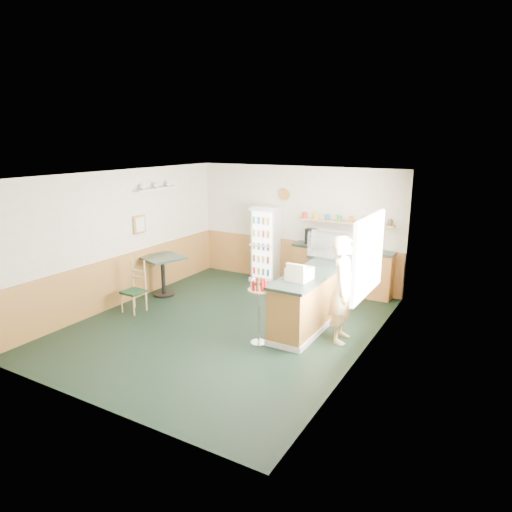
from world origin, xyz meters
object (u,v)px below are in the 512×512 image
Objects in this scene: drinks_fridge at (266,244)px; cafe_chair at (136,284)px; shopkeeper at (343,290)px; cafe_table at (163,268)px; cash_register at (300,274)px; condiment_stand at (259,301)px; display_case at (334,246)px.

cafe_chair is at bearing -112.57° from drinks_fridge.
cafe_table is (-4.10, 0.28, -0.29)m from shopkeeper.
cafe_chair is (-3.26, -0.48, -0.58)m from cash_register.
condiment_stand is at bearing 113.90° from shopkeeper.
cafe_table is (-3.40, -1.12, -0.67)m from display_case.
cafe_chair is at bearing 89.04° from shopkeeper.
shopkeeper reaches higher than cash_register.
shopkeeper is (2.72, -2.33, 0.01)m from drinks_fridge.
cash_register is at bearing -7.88° from cafe_table.
shopkeeper reaches higher than cafe_chair.
drinks_fridge is 1.62× the size of condiment_stand.
display_case is at bearing 94.57° from cash_register.
drinks_fridge reaches higher than cafe_chair.
display_case is 3.93m from cafe_chair.
cash_register reaches higher than cafe_chair.
display_case is 1.61m from shopkeeper.
shopkeeper is at bearing 19.53° from cash_register.
cafe_table is 0.97× the size of cafe_chair.
condiment_stand is 3.14m from cafe_table.
cafe_table is (-3.40, 0.47, -0.51)m from cash_register.
cafe_table is at bearing 99.87° from cafe_chair.
display_case is 3.64m from cafe_table.
condiment_stand is 1.08× the size of cafe_chair.
condiment_stand is at bearing -122.19° from cash_register.
condiment_stand is at bearing -19.85° from cafe_table.
condiment_stand is 1.11× the size of cafe_table.
display_case is 0.84× the size of condiment_stand.
cafe_chair reaches higher than cafe_table.
shopkeeper is at bearing -3.96° from cafe_table.
condiment_stand reaches higher than cafe_chair.
display_case is at bearing 33.95° from cafe_chair.
drinks_fridge reaches higher than cafe_table.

